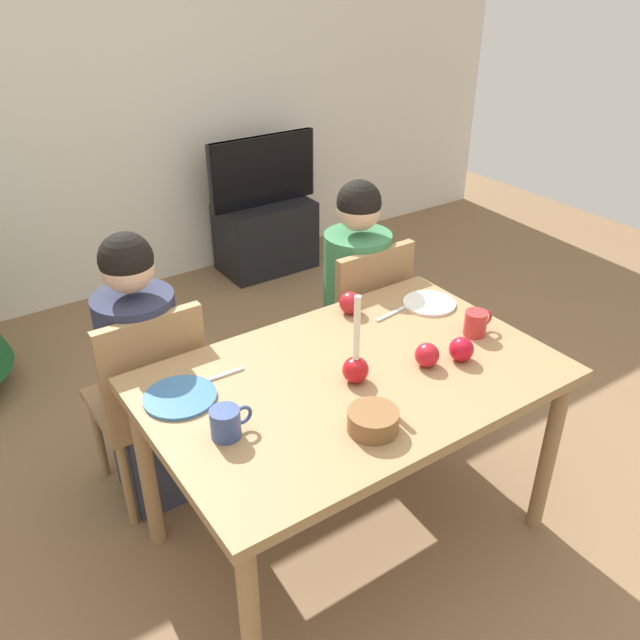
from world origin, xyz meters
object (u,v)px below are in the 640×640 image
Objects in this scene: plate_right at (429,303)px; mug_left at (226,423)px; chair_left at (150,395)px; apple_by_right_mug at (427,355)px; chair_right at (360,320)px; plate_left at (180,397)px; apple_near_candle at (350,303)px; tv_stand at (266,236)px; person_left_child at (145,378)px; tv at (263,171)px; dining_table at (352,394)px; candle_centerpiece at (356,364)px; bowl_walnuts at (373,421)px; person_right_child at (356,307)px; apple_by_left_plate at (461,349)px; mug_right at (476,323)px.

mug_left is (-1.06, -0.27, 0.04)m from plate_right.
apple_by_right_mug is (0.76, -0.71, 0.28)m from chair_left.
mug_left is 0.75m from apple_by_right_mug.
chair_right is 1.15m from plate_left.
apple_near_candle is (0.79, 0.15, 0.04)m from plate_left.
tv_stand is (1.49, 1.69, -0.27)m from chair_left.
person_left_child is 2.24m from tv.
dining_table is at bearing 5.01° from mug_left.
candle_centerpiece is 0.27m from apple_by_right_mug.
tv is 5.02× the size of bowl_walnuts.
candle_centerpiece is (-0.99, -2.34, 0.11)m from tv.
tv is 9.22× the size of apple_by_right_mug.
person_left_child is 1.17m from plate_right.
bowl_walnuts is (0.38, -0.22, -0.01)m from mug_left.
person_left_child reaches higher than plate_right.
apple_near_candle is at bearing -18.29° from chair_left.
mug_left reaches higher than tv_stand.
person_right_child is (1.02, 0.00, 0.00)m from person_left_child.
chair_right is at bearing -1.82° from person_left_child.
tv_stand is at bearing 57.78° from mug_left.
candle_centerpiece is 2.05× the size of bowl_walnuts.
apple_by_left_plate reaches higher than apple_by_right_mug.
candle_centerpiece is at bearing -24.46° from plate_left.
apple_by_right_mug reaches higher than dining_table.
person_left_child is (-0.52, 0.64, -0.10)m from dining_table.
dining_table is 0.82m from person_right_child.
tv_stand is 0.47m from tv.
mug_right is at bearing -12.97° from plate_left.
plate_right is at bearing -22.52° from apple_near_candle.
plate_right is (0.56, 0.23, 0.09)m from dining_table.
candle_centerpiece is at bearing -53.31° from person_left_child.
chair_left is 0.87m from candle_centerpiece.
apple_by_left_plate is (0.49, 0.13, 0.01)m from bowl_walnuts.
bowl_walnuts is at bearing -66.61° from person_left_child.
plate_right is (-0.42, -2.07, 0.52)m from tv_stand.
dining_table is at bearing -112.97° from tv_stand.
person_right_child is at bearing 80.25° from apple_by_left_plate.
candle_centerpiece is at bearing -128.94° from chair_right.
plate_right is at bearing -19.52° from chair_left.
bowl_walnuts is at bearing -115.20° from candle_centerpiece.
bowl_walnuts is (-0.13, -0.27, 0.12)m from dining_table.
plate_right is at bearing -101.37° from tv_stand.
chair_right is at bearing 50.44° from dining_table.
mug_right is at bearing 18.55° from bowl_walnuts.
apple_near_candle is (-0.25, -0.29, 0.23)m from person_right_child.
chair_left is at bearing -178.18° from person_right_child.
chair_right is 0.80m from apple_by_right_mug.
mug_left reaches higher than plate_right.
tv is at bearing 66.99° from candle_centerpiece.
candle_centerpiece is 2.50× the size of mug_right.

